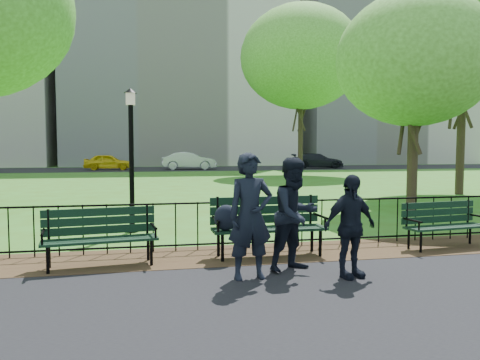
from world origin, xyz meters
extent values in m
plane|color=#426B1C|center=(0.00, 0.00, 0.00)|extent=(120.00, 120.00, 0.00)
cube|color=#382517|center=(0.00, 1.50, 0.01)|extent=(60.00, 1.60, 0.01)
cube|color=black|center=(0.00, 35.00, 0.01)|extent=(70.00, 9.00, 0.01)
cylinder|color=black|center=(0.00, 2.00, 0.88)|extent=(24.00, 0.04, 0.04)
cylinder|color=black|center=(0.00, 2.00, 0.12)|extent=(24.00, 0.04, 0.04)
cylinder|color=black|center=(0.00, 2.00, 0.45)|extent=(0.02, 0.02, 0.90)
cube|color=silver|center=(2.00, 48.00, 15.00)|extent=(24.00, 15.00, 30.00)
cube|color=beige|center=(26.00, 48.00, 12.00)|extent=(20.00, 15.00, 24.00)
cube|color=black|center=(0.15, 1.25, 0.49)|extent=(1.98, 0.55, 0.04)
cube|color=black|center=(0.15, 1.53, 0.87)|extent=(1.97, 0.06, 0.49)
cylinder|color=black|center=(-0.70, 1.04, 0.25)|extent=(0.05, 0.05, 0.49)
cylinder|color=black|center=(1.01, 1.06, 0.25)|extent=(0.05, 0.05, 0.49)
cylinder|color=black|center=(-0.71, 1.44, 0.25)|extent=(0.05, 0.05, 0.49)
cylinder|color=black|center=(1.00, 1.46, 0.25)|extent=(0.05, 0.05, 0.49)
cylinder|color=black|center=(-0.78, 1.24, 0.69)|extent=(0.05, 0.61, 0.04)
cylinder|color=black|center=(1.08, 1.26, 0.69)|extent=(0.05, 0.61, 0.04)
ellipsoid|color=black|center=(-0.63, 1.13, 0.73)|extent=(0.39, 0.28, 0.43)
cube|color=black|center=(-2.63, 1.10, 0.44)|extent=(1.81, 0.70, 0.04)
cube|color=black|center=(-2.66, 1.35, 0.78)|extent=(1.75, 0.27, 0.44)
cylinder|color=black|center=(-3.36, 0.82, 0.22)|extent=(0.05, 0.05, 0.44)
cylinder|color=black|center=(-1.85, 1.03, 0.22)|extent=(0.05, 0.05, 0.44)
cylinder|color=black|center=(-3.41, 1.17, 0.22)|extent=(0.05, 0.05, 0.44)
cylinder|color=black|center=(-1.90, 1.38, 0.22)|extent=(0.05, 0.05, 0.44)
cylinder|color=black|center=(-3.45, 0.99, 0.62)|extent=(0.11, 0.55, 0.04)
cylinder|color=black|center=(-1.81, 1.21, 0.62)|extent=(0.11, 0.55, 0.04)
cube|color=black|center=(3.56, 1.23, 0.41)|extent=(1.69, 0.63, 0.04)
cube|color=black|center=(3.54, 1.47, 0.73)|extent=(1.64, 0.23, 0.41)
cylinder|color=black|center=(2.87, 0.98, 0.21)|extent=(0.05, 0.05, 0.41)
cylinder|color=black|center=(2.84, 1.31, 0.21)|extent=(0.05, 0.05, 0.41)
cylinder|color=black|center=(4.26, 1.48, 0.21)|extent=(0.05, 0.05, 0.41)
cylinder|color=black|center=(2.79, 1.14, 0.58)|extent=(0.10, 0.51, 0.04)
cylinder|color=black|center=(4.34, 1.32, 0.58)|extent=(0.10, 0.51, 0.04)
cylinder|color=black|center=(-2.22, 4.20, 0.07)|extent=(0.25, 0.25, 0.14)
cylinder|color=black|center=(-2.22, 4.20, 1.43)|extent=(0.11, 0.11, 2.87)
cube|color=beige|center=(-2.22, 4.20, 2.96)|extent=(0.20, 0.20, 0.27)
cone|color=black|center=(-2.22, 4.20, 3.14)|extent=(0.29, 0.29, 0.11)
cylinder|color=#2D2116|center=(5.91, 6.19, 1.37)|extent=(0.31, 0.31, 2.74)
ellipsoid|color=#4A8E2A|center=(5.91, 6.19, 4.47)|extent=(4.62, 4.62, 3.92)
cylinder|color=#2D2116|center=(10.52, 10.21, 2.15)|extent=(0.33, 0.33, 4.29)
ellipsoid|color=#4A8E2A|center=(10.52, 10.21, 7.01)|extent=(7.23, 7.23, 6.15)
cylinder|color=#2D2116|center=(8.47, 23.91, 2.43)|extent=(0.33, 0.33, 4.86)
ellipsoid|color=#4A8E2A|center=(8.47, 23.91, 7.93)|extent=(8.19, 8.19, 6.96)
imported|color=black|center=(-0.47, 0.00, 0.91)|extent=(0.70, 0.49, 1.81)
imported|color=black|center=(0.30, 0.31, 0.88)|extent=(0.95, 0.74, 1.73)
imported|color=black|center=(0.95, -0.22, 0.76)|extent=(0.94, 0.57, 1.50)
imported|color=yellow|center=(-4.89, 33.98, 0.68)|extent=(4.00, 1.80, 1.33)
imported|color=#B2B4BA|center=(1.82, 33.28, 0.76)|extent=(4.68, 2.02, 1.50)
imported|color=black|center=(13.39, 33.47, 0.68)|extent=(4.92, 2.84, 1.34)
camera|label=1|loc=(-1.94, -6.43, 1.89)|focal=35.00mm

